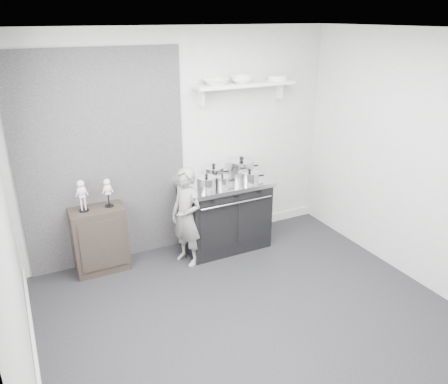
% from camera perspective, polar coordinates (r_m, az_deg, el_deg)
% --- Properties ---
extents(ground, '(4.00, 4.00, 0.00)m').
position_cam_1_polar(ground, '(4.53, 3.80, -16.18)').
color(ground, black).
rests_on(ground, ground).
extents(room_shell, '(4.02, 3.62, 2.71)m').
position_cam_1_polar(room_shell, '(3.82, 2.13, 4.36)').
color(room_shell, '#ACACAA').
rests_on(room_shell, ground).
extents(wall_shelf, '(1.30, 0.26, 0.24)m').
position_cam_1_polar(wall_shelf, '(5.46, 2.71, 13.75)').
color(wall_shelf, silver).
rests_on(wall_shelf, room_shell).
extents(stove, '(1.11, 0.69, 0.89)m').
position_cam_1_polar(stove, '(5.57, 0.03, -2.85)').
color(stove, black).
rests_on(stove, ground).
extents(side_cabinet, '(0.60, 0.35, 0.78)m').
position_cam_1_polar(side_cabinet, '(5.29, -15.92, -5.96)').
color(side_cabinet, black).
rests_on(side_cabinet, ground).
extents(child, '(0.43, 0.52, 1.21)m').
position_cam_1_polar(child, '(5.15, -4.91, -3.25)').
color(child, gray).
rests_on(child, ground).
extents(pot_front_left, '(0.32, 0.23, 0.18)m').
position_cam_1_polar(pot_front_left, '(5.16, -2.29, 1.24)').
color(pot_front_left, silver).
rests_on(pot_front_left, stove).
extents(pot_back_left, '(0.34, 0.25, 0.21)m').
position_cam_1_polar(pot_back_left, '(5.45, -1.35, 2.52)').
color(pot_back_left, silver).
rests_on(pot_back_left, stove).
extents(pot_back_right, '(0.41, 0.33, 0.24)m').
position_cam_1_polar(pot_back_right, '(5.62, 2.29, 3.24)').
color(pot_back_right, silver).
rests_on(pot_back_right, stove).
extents(pot_front_right, '(0.32, 0.23, 0.18)m').
position_cam_1_polar(pot_front_right, '(5.36, 3.34, 1.98)').
color(pot_front_right, silver).
rests_on(pot_front_right, stove).
extents(pot_front_center, '(0.26, 0.17, 0.15)m').
position_cam_1_polar(pot_front_center, '(5.23, -0.21, 1.41)').
color(pot_front_center, silver).
rests_on(pot_front_center, stove).
extents(skeleton_full, '(0.12, 0.08, 0.42)m').
position_cam_1_polar(skeleton_full, '(5.02, -18.08, -0.18)').
color(skeleton_full, beige).
rests_on(skeleton_full, side_cabinet).
extents(skeleton_torso, '(0.11, 0.07, 0.38)m').
position_cam_1_polar(skeleton_torso, '(5.07, -14.95, 0.16)').
color(skeleton_torso, beige).
rests_on(skeleton_torso, side_cabinet).
extents(bowl_large, '(0.30, 0.30, 0.07)m').
position_cam_1_polar(bowl_large, '(5.27, -1.13, 14.20)').
color(bowl_large, white).
rests_on(bowl_large, wall_shelf).
extents(bowl_small, '(0.26, 0.26, 0.08)m').
position_cam_1_polar(bowl_small, '(5.43, 2.31, 14.47)').
color(bowl_small, white).
rests_on(bowl_small, wall_shelf).
extents(plate_stack, '(0.25, 0.25, 0.06)m').
position_cam_1_polar(plate_stack, '(5.69, 7.01, 14.58)').
color(plate_stack, white).
rests_on(plate_stack, wall_shelf).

